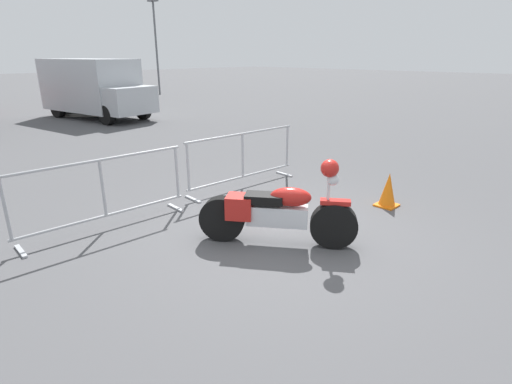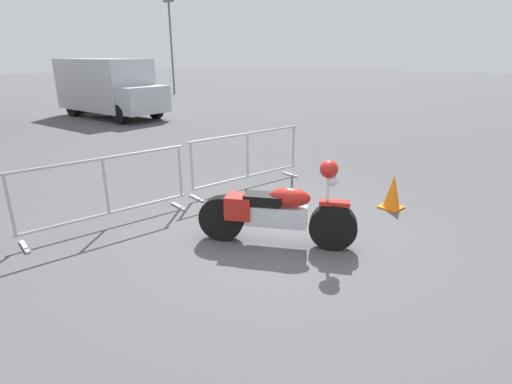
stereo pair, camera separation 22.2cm
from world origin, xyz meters
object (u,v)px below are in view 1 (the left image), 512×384
object	(u,v)px
street_lamp	(155,33)
delivery_van	(94,87)
motorcycle	(277,212)
crowd_barrier_far	(243,159)
traffic_cone	(388,190)
crowd_barrier_near	(103,193)

from	to	relation	value
street_lamp	delivery_van	bearing A→B (deg)	-136.78
motorcycle	crowd_barrier_far	xyz separation A→B (m)	(1.41, 2.15, 0.09)
motorcycle	traffic_cone	distance (m)	2.44
crowd_barrier_near	crowd_barrier_far	size ratio (longest dim) A/B	1.00
motorcycle	delivery_van	distance (m)	13.41
crowd_barrier_near	traffic_cone	bearing A→B (deg)	-33.83
crowd_barrier_far	traffic_cone	bearing A→B (deg)	-68.78
motorcycle	crowd_barrier_near	world-z (taller)	motorcycle
crowd_barrier_near	motorcycle	bearing A→B (deg)	-56.82
crowd_barrier_near	delivery_van	bearing A→B (deg)	65.92
crowd_barrier_far	crowd_barrier_near	bearing A→B (deg)	180.00
crowd_barrier_near	street_lamp	size ratio (longest dim) A/B	0.46
delivery_van	motorcycle	bearing A→B (deg)	-24.44
delivery_van	crowd_barrier_near	bearing A→B (deg)	-33.74
crowd_barrier_near	street_lamp	xyz separation A→B (m)	(12.22, 17.74, 3.15)
crowd_barrier_near	crowd_barrier_far	bearing A→B (deg)	0.00
crowd_barrier_far	street_lamp	world-z (taller)	street_lamp
delivery_van	traffic_cone	size ratio (longest dim) A/B	8.91
motorcycle	traffic_cone	bearing A→B (deg)	44.71
traffic_cone	crowd_barrier_near	bearing A→B (deg)	146.17
motorcycle	delivery_van	xyz separation A→B (m)	(3.42, 12.95, 0.78)
motorcycle	delivery_van	size ratio (longest dim) A/B	0.35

